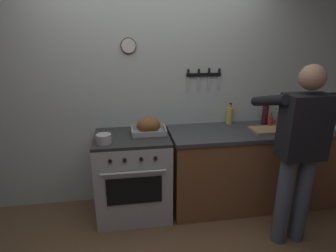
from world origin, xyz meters
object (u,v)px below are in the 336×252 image
Objects in this scene: roasting_pan at (149,127)px; saucepan at (104,139)px; person_cook at (300,147)px; cutting_board at (269,130)px; bottle_wine_red at (265,113)px; bottle_vinegar at (279,117)px; bottle_hot_sauce at (270,121)px; stove at (133,175)px; bottle_cooking_oil at (230,115)px.

roasting_pan reaches higher than saucepan.
person_cook is 4.72× the size of roasting_pan.
person_cook is 0.59m from cutting_board.
roasting_pan is at bearing -174.42° from bottle_wine_red.
bottle_wine_red is at bearing 133.32° from bottle_vinegar.
person_cook is 1.43m from roasting_pan.
roasting_pan is at bearing 23.87° from saucepan.
roasting_pan is 1.33× the size of bottle_vinegar.
bottle_hot_sauce reaches higher than saucepan.
roasting_pan is at bearing -178.60° from bottle_hot_sauce.
roasting_pan is (0.18, 0.03, 0.53)m from stove.
roasting_pan is 1.44× the size of bottle_cooking_oil.
cutting_board is (1.46, -0.06, 0.46)m from stove.
bottle_vinegar is at bearing 30.20° from cutting_board.
bottle_wine_red is (0.09, 0.80, 0.09)m from person_cook.
bottle_vinegar is (0.09, -0.02, 0.04)m from bottle_hot_sauce.
person_cook is at bearing -15.62° from saucepan.
stove is 1.73m from bottle_vinegar.
bottle_vinegar is (1.64, 0.04, 0.56)m from stove.
bottle_hot_sauce is at bearing -2.45° from person_cook.
bottle_hot_sauce is (1.54, 0.06, 0.52)m from stove.
saucepan is 0.54× the size of bottle_vinegar.
bottle_hot_sauce is at bearing 2.32° from stove.
cutting_board is at bearing -149.80° from bottle_vinegar.
bottle_wine_red is (-0.02, 0.10, 0.07)m from bottle_hot_sauce.
bottle_hot_sauce is 0.10m from bottle_vinegar.
cutting_board is at bearing 3.65° from saucepan.
bottle_hot_sauce is at bearing 7.23° from saucepan.
bottle_wine_red reaches higher than roasting_pan.
cutting_board is at bearing -105.43° from bottle_wine_red.
bottle_wine_red is at bearing 6.00° from stove.
bottle_cooking_oil is at bearing 12.29° from stove.
stove is 1.29m from bottle_cooking_oil.
bottle_wine_red reaches higher than saucepan.
bottle_cooking_oil is (1.40, 0.41, 0.06)m from saucepan.
roasting_pan is at bearing -167.14° from bottle_cooking_oil.
person_cook is at bearing -106.19° from bottle_vinegar.
roasting_pan is at bearing -179.45° from bottle_vinegar.
bottle_wine_red is at bearing 100.33° from bottle_hot_sauce.
stove is 2.56× the size of roasting_pan.
bottle_vinegar reaches higher than bottle_hot_sauce.
person_cook is at bearing -71.31° from bottle_cooking_oil.
person_cook is at bearing -96.27° from bottle_wine_red.
bottle_vinegar is at bearing -46.68° from bottle_wine_red.
person_cook is 6.81× the size of bottle_cooking_oil.
stove is at bearing -177.68° from bottle_hot_sauce.
bottle_wine_red is at bearing 5.58° from roasting_pan.
bottle_cooking_oil is (1.14, 0.25, 0.55)m from stove.
bottle_wine_red is at bearing 74.57° from cutting_board.
bottle_hot_sauce is at bearing 168.18° from bottle_vinegar.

